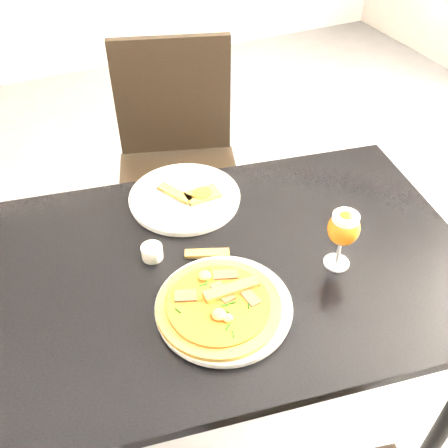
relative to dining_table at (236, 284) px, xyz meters
name	(u,v)px	position (x,y,z in m)	size (l,w,h in m)	color
ground	(283,398)	(0.18, -0.04, -0.66)	(6.00, 6.00, 0.00)	#5A595C
dining_table	(236,284)	(0.00, 0.00, 0.00)	(1.32, 0.99, 0.75)	black
chair_far	(178,165)	(0.10, 0.74, -0.11)	(0.57, 0.57, 1.00)	black
plate_main	(224,307)	(-0.10, -0.13, 0.10)	(0.31, 0.31, 0.02)	white
pizza	(219,305)	(-0.11, -0.13, 0.12)	(0.28, 0.28, 0.03)	brown
plate_second	(185,198)	(-0.03, 0.28, 0.10)	(0.32, 0.32, 0.02)	white
crust_scraps	(193,194)	(-0.01, 0.27, 0.11)	(0.16, 0.13, 0.01)	brown
loose_crust	(207,253)	(-0.06, 0.05, 0.09)	(0.11, 0.03, 0.01)	brown
sauce_cup	(152,252)	(-0.19, 0.10, 0.11)	(0.05, 0.05, 0.04)	silver
beer_glass	(344,229)	(0.22, -0.11, 0.21)	(0.08, 0.08, 0.16)	silver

